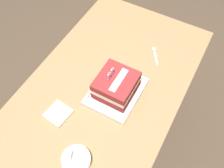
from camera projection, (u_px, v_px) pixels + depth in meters
name	position (u px, v px, depth m)	size (l,w,h in m)	color
ground_plane	(109.00, 136.00, 1.99)	(8.00, 8.00, 0.00)	#4C3D2D
dining_table	(108.00, 92.00, 1.45)	(1.24, 0.77, 0.75)	#9E754C
foil_tray	(116.00, 92.00, 1.32)	(0.29, 0.24, 0.02)	silver
birthday_cake	(116.00, 85.00, 1.26)	(0.19, 0.18, 0.15)	maroon
bowl_stack	(76.00, 160.00, 1.11)	(0.13, 0.13, 0.08)	white
serving_spoon_near_tray	(154.00, 51.00, 1.47)	(0.11, 0.08, 0.01)	silver
napkin_pile	(58.00, 114.00, 1.25)	(0.12, 0.12, 0.01)	silver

